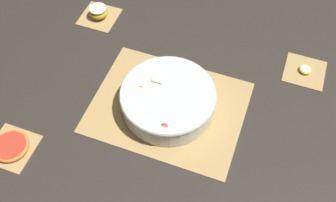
{
  "coord_description": "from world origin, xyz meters",
  "views": [
    {
      "loc": [
        0.22,
        -0.61,
        0.97
      ],
      "look_at": [
        0.0,
        0.0,
        0.03
      ],
      "focal_mm": 42.0,
      "sensor_mm": 36.0,
      "label": 1
    }
  ],
  "objects": [
    {
      "name": "ground_plane",
      "position": [
        0.0,
        0.0,
        0.0
      ],
      "size": [
        6.0,
        6.0,
        0.0
      ],
      "primitive_type": "plane",
      "color": "#2D2823"
    },
    {
      "name": "bamboo_mat_center",
      "position": [
        -0.0,
        0.0,
        0.0
      ],
      "size": [
        0.44,
        0.35,
        0.01
      ],
      "color": "tan",
      "rests_on": "ground_plane"
    },
    {
      "name": "coaster_mat_near_left",
      "position": [
        -0.36,
        -0.28,
        0.0
      ],
      "size": [
        0.13,
        0.13,
        0.01
      ],
      "color": "tan",
      "rests_on": "ground_plane"
    },
    {
      "name": "coaster_mat_far_left",
      "position": [
        -0.36,
        0.28,
        0.0
      ],
      "size": [
        0.13,
        0.13,
        0.01
      ],
      "color": "tan",
      "rests_on": "ground_plane"
    },
    {
      "name": "coaster_mat_far_right",
      "position": [
        0.36,
        0.28,
        0.0
      ],
      "size": [
        0.13,
        0.13,
        0.01
      ],
      "color": "tan",
      "rests_on": "ground_plane"
    },
    {
      "name": "fruit_salad_bowl",
      "position": [
        -0.0,
        0.0,
        0.05
      ],
      "size": [
        0.28,
        0.28,
        0.08
      ],
      "color": "silver",
      "rests_on": "bamboo_mat_center"
    },
    {
      "name": "apple_half",
      "position": [
        -0.36,
        0.28,
        0.03
      ],
      "size": [
        0.07,
        0.07,
        0.04
      ],
      "color": "gold",
      "rests_on": "coaster_mat_far_left"
    },
    {
      "name": "banana_coin_single",
      "position": [
        0.36,
        0.28,
        0.01
      ],
      "size": [
        0.04,
        0.04,
        0.01
      ],
      "color": "#F7EFC6",
      "rests_on": "coaster_mat_far_right"
    },
    {
      "name": "grapefruit_slice",
      "position": [
        -0.36,
        -0.28,
        0.01
      ],
      "size": [
        0.1,
        0.1,
        0.01
      ],
      "color": "red",
      "rests_on": "coaster_mat_near_left"
    }
  ]
}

